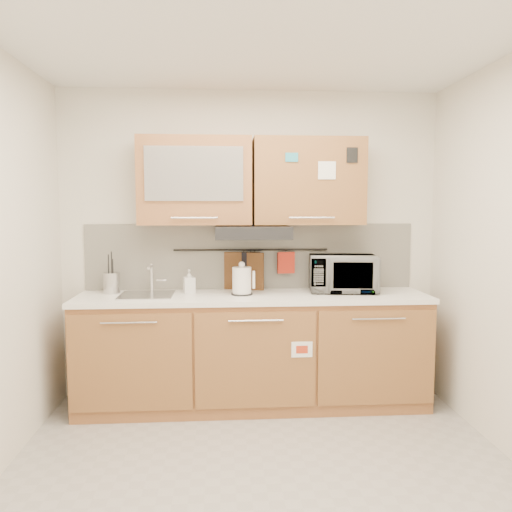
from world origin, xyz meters
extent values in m
plane|color=#9E9993|center=(0.00, 0.00, 0.00)|extent=(3.20, 3.20, 0.00)
plane|color=white|center=(0.00, 0.00, 2.60)|extent=(3.20, 3.20, 0.00)
plane|color=silver|center=(0.00, 1.50, 1.30)|extent=(3.20, 0.00, 3.20)
cube|color=#AF6D3E|center=(0.00, 1.20, 0.44)|extent=(2.80, 0.60, 0.88)
cube|color=black|center=(0.00, 1.20, 0.05)|extent=(2.80, 0.54, 0.10)
cube|color=olive|center=(-0.93, 0.89, 0.47)|extent=(0.91, 0.02, 0.74)
cylinder|color=silver|center=(-0.93, 0.86, 0.78)|extent=(0.41, 0.01, 0.01)
cube|color=olive|center=(0.00, 0.89, 0.47)|extent=(0.91, 0.02, 0.74)
cylinder|color=silver|center=(0.00, 0.86, 0.78)|extent=(0.41, 0.01, 0.01)
cube|color=olive|center=(0.93, 0.89, 0.47)|extent=(0.91, 0.02, 0.74)
cylinder|color=silver|center=(0.93, 0.86, 0.78)|extent=(0.41, 0.01, 0.01)
cube|color=white|center=(0.00, 1.19, 0.90)|extent=(2.82, 0.62, 0.04)
cube|color=silver|center=(0.00, 1.49, 1.20)|extent=(2.80, 0.02, 0.56)
cube|color=#AF6D3E|center=(-0.46, 1.32, 1.83)|extent=(0.90, 0.35, 0.70)
cube|color=silver|center=(-0.46, 1.14, 1.88)|extent=(0.76, 0.02, 0.42)
cube|color=olive|center=(0.46, 1.32, 1.83)|extent=(0.90, 0.35, 0.70)
cube|color=white|center=(0.58, 1.14, 1.91)|extent=(0.14, 0.00, 0.14)
cube|color=black|center=(0.00, 1.25, 1.42)|extent=(0.60, 0.46, 0.10)
cube|color=silver|center=(-0.85, 1.20, 0.92)|extent=(0.42, 0.40, 0.03)
cylinder|color=silver|center=(-0.83, 1.36, 1.04)|extent=(0.03, 0.03, 0.24)
cylinder|color=silver|center=(-0.83, 1.28, 1.14)|extent=(0.02, 0.18, 0.02)
cylinder|color=black|center=(0.00, 1.45, 1.26)|extent=(1.30, 0.02, 0.02)
cylinder|color=#B5B4B9|center=(-1.15, 1.33, 1.01)|extent=(0.14, 0.14, 0.17)
cylinder|color=black|center=(-1.17, 1.34, 1.08)|extent=(0.01, 0.01, 0.32)
cylinder|color=black|center=(-1.13, 1.31, 1.06)|extent=(0.01, 0.01, 0.28)
cylinder|color=black|center=(-1.15, 1.35, 1.09)|extent=(0.01, 0.01, 0.34)
cylinder|color=black|center=(-1.17, 1.31, 1.05)|extent=(0.01, 0.01, 0.25)
cylinder|color=white|center=(-0.09, 1.19, 1.03)|extent=(0.16, 0.16, 0.22)
sphere|color=white|center=(-0.09, 1.19, 1.16)|extent=(0.05, 0.05, 0.05)
cube|color=white|center=(0.01, 1.19, 1.04)|extent=(0.02, 0.03, 0.14)
cylinder|color=black|center=(-0.09, 1.19, 0.93)|extent=(0.17, 0.17, 0.01)
cube|color=black|center=(0.70, 1.20, 1.01)|extent=(0.25, 0.17, 0.17)
cube|color=black|center=(0.66, 1.21, 1.08)|extent=(0.08, 0.11, 0.01)
cube|color=black|center=(0.74, 1.19, 1.08)|extent=(0.08, 0.11, 0.01)
imported|color=#999999|center=(0.76, 1.28, 1.07)|extent=(0.59, 0.43, 0.30)
imported|color=#999999|center=(-0.52, 1.29, 1.02)|extent=(0.11, 0.11, 0.20)
cube|color=brown|center=(-0.06, 1.44, 1.03)|extent=(0.34, 0.13, 0.42)
cube|color=navy|center=(0.03, 1.44, 1.14)|extent=(0.12, 0.03, 0.21)
cube|color=black|center=(0.00, 1.44, 1.12)|extent=(0.16, 0.05, 0.25)
cube|color=red|center=(0.30, 1.44, 1.15)|extent=(0.15, 0.05, 0.18)
camera|label=1|loc=(-0.25, -2.77, 1.62)|focal=35.00mm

